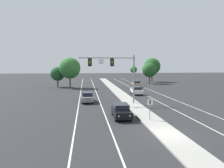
% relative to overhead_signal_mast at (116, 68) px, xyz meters
% --- Properties ---
extents(ground_plane, '(260.00, 260.00, 0.00)m').
position_rel_overhead_signal_mast_xyz_m(ground_plane, '(2.41, -15.18, -5.38)').
color(ground_plane, '#28282B').
extents(median_island, '(2.40, 110.00, 0.15)m').
position_rel_overhead_signal_mast_xyz_m(median_island, '(2.41, 2.82, -5.30)').
color(median_island, '#9E9B93').
rests_on(median_island, ground).
extents(lane_stripe_oncoming_center, '(0.14, 100.00, 0.01)m').
position_rel_overhead_signal_mast_xyz_m(lane_stripe_oncoming_center, '(-2.29, 9.82, -5.37)').
color(lane_stripe_oncoming_center, silver).
rests_on(lane_stripe_oncoming_center, ground).
extents(lane_stripe_receding_center, '(0.14, 100.00, 0.01)m').
position_rel_overhead_signal_mast_xyz_m(lane_stripe_receding_center, '(7.11, 9.82, -5.37)').
color(lane_stripe_receding_center, silver).
rests_on(lane_stripe_receding_center, ground).
extents(edge_stripe_left, '(0.14, 100.00, 0.01)m').
position_rel_overhead_signal_mast_xyz_m(edge_stripe_left, '(-5.59, 9.82, -5.37)').
color(edge_stripe_left, silver).
rests_on(edge_stripe_left, ground).
extents(edge_stripe_right, '(0.14, 100.00, 0.01)m').
position_rel_overhead_signal_mast_xyz_m(edge_stripe_right, '(10.41, 9.82, -5.37)').
color(edge_stripe_right, silver).
rests_on(edge_stripe_right, ground).
extents(overhead_signal_mast, '(8.33, 0.44, 7.20)m').
position_rel_overhead_signal_mast_xyz_m(overhead_signal_mast, '(0.00, 0.00, 0.00)').
color(overhead_signal_mast, gray).
rests_on(overhead_signal_mast, median_island).
extents(median_sign_post, '(0.60, 0.10, 2.20)m').
position_rel_overhead_signal_mast_xyz_m(median_sign_post, '(2.23, -10.23, -3.79)').
color(median_sign_post, gray).
rests_on(median_sign_post, median_island).
extents(car_oncoming_black, '(1.86, 4.48, 1.58)m').
position_rel_overhead_signal_mast_xyz_m(car_oncoming_black, '(-0.60, -8.58, -4.56)').
color(car_oncoming_black, black).
rests_on(car_oncoming_black, ground).
extents(car_oncoming_grey, '(1.90, 4.50, 1.58)m').
position_rel_overhead_signal_mast_xyz_m(car_oncoming_grey, '(-4.28, 2.29, -4.56)').
color(car_oncoming_grey, slate).
rests_on(car_oncoming_grey, ground).
extents(car_receding_white, '(1.91, 4.50, 1.58)m').
position_rel_overhead_signal_mast_xyz_m(car_receding_white, '(5.53, 10.28, -4.56)').
color(car_receding_white, silver).
rests_on(car_receding_white, ground).
extents(car_receding_tan, '(1.87, 4.49, 1.58)m').
position_rel_overhead_signal_mast_xyz_m(car_receding_tan, '(8.87, 25.16, -4.56)').
color(car_receding_tan, tan).
rests_on(car_receding_tan, ground).
extents(tree_far_right_a, '(3.47, 3.47, 5.02)m').
position_rel_overhead_signal_mast_xyz_m(tree_far_right_a, '(19.52, 77.38, -2.10)').
color(tree_far_right_a, '#4C3823').
rests_on(tree_far_right_a, ground).
extents(tree_far_right_c, '(5.55, 5.55, 8.03)m').
position_rel_overhead_signal_mast_xyz_m(tree_far_right_c, '(17.87, 40.63, -0.13)').
color(tree_far_right_c, '#4C3823').
rests_on(tree_far_right_c, ground).
extents(tree_far_right_b, '(4.46, 4.46, 6.45)m').
position_rel_overhead_signal_mast_xyz_m(tree_far_right_b, '(14.98, 33.76, -1.16)').
color(tree_far_right_b, '#4C3823').
rests_on(tree_far_right_b, ground).
extents(tree_far_left_a, '(3.69, 3.69, 5.33)m').
position_rel_overhead_signal_mast_xyz_m(tree_far_left_a, '(-11.73, 26.53, -1.90)').
color(tree_far_left_a, '#4C3823').
rests_on(tree_far_left_a, ground).
extents(tree_far_left_c, '(5.30, 5.30, 7.67)m').
position_rel_overhead_signal_mast_xyz_m(tree_far_left_c, '(-8.40, 24.06, -0.36)').
color(tree_far_left_c, '#4C3823').
rests_on(tree_far_left_c, ground).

